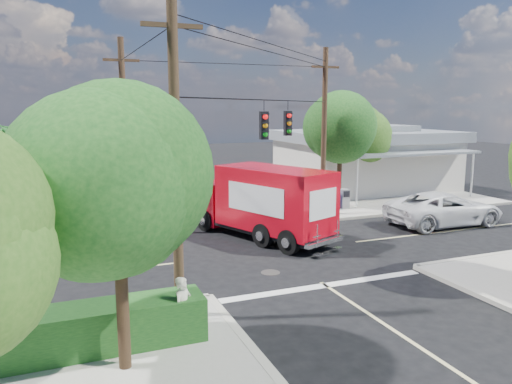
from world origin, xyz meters
TOP-DOWN VIEW (x-y plane):
  - ground at (0.00, 0.00)m, footprint 120.00×120.00m
  - sidewalk_ne at (10.88, 10.88)m, footprint 14.12×14.12m
  - sidewalk_nw at (-10.88, 10.88)m, footprint 14.12×14.12m
  - road_markings at (0.00, -1.47)m, footprint 32.00×32.00m
  - building_ne at (12.50, 11.97)m, footprint 11.80×10.20m
  - radio_tower at (0.50, 20.00)m, footprint 0.80×0.80m
  - tree_sw_front at (-6.99, -7.54)m, footprint 3.88×3.78m
  - tree_ne_front at (7.21, 6.76)m, footprint 4.21×4.14m
  - tree_ne_back at (9.81, 8.96)m, footprint 3.77×3.66m
  - palm_nw_front at (-7.50, 7.50)m, footprint 3.01×3.08m
  - palm_nw_back at (-9.50, 9.00)m, footprint 3.01×3.08m
  - utility_poles at (-1.58, 1.60)m, footprint 12.00×10.68m
  - picket_fence at (-7.80, -5.60)m, footprint 5.94×0.06m
  - hedge_sw at (-8.00, -6.40)m, footprint 6.20×1.20m
  - vending_boxes at (6.50, 6.20)m, footprint 1.90×0.50m
  - delivery_truck at (0.44, 2.21)m, footprint 4.90×7.85m
  - parked_car at (9.96, 1.14)m, footprint 6.11×2.92m
  - pedestrian at (-5.46, -6.76)m, footprint 0.72×0.70m

SIDE VIEW (x-z plane):
  - ground at x=0.00m, z-range 0.00..0.00m
  - road_markings at x=0.00m, z-range 0.00..0.01m
  - sidewalk_ne at x=10.88m, z-range 0.00..0.14m
  - sidewalk_nw at x=-10.88m, z-range 0.00..0.14m
  - picket_fence at x=-7.80m, z-range 0.18..1.18m
  - hedge_sw at x=-8.00m, z-range 0.14..1.24m
  - vending_boxes at x=6.50m, z-range 0.14..1.24m
  - parked_car at x=9.96m, z-range 0.00..1.68m
  - pedestrian at x=-5.46m, z-range 0.14..1.81m
  - delivery_truck at x=0.44m, z-range 0.03..3.31m
  - building_ne at x=12.50m, z-range 0.07..4.57m
  - tree_ne_back at x=9.81m, z-range 1.27..7.10m
  - tree_sw_front at x=-6.99m, z-range 1.32..7.35m
  - palm_nw_back at x=-9.50m, z-range 2.08..7.27m
  - utility_poles at x=-1.58m, z-range 0.17..9.17m
  - tree_ne_front at x=7.21m, z-range 1.44..8.09m
  - palm_nw_front at x=-7.50m, z-range 2.25..7.84m
  - radio_tower at x=0.50m, z-range -2.86..14.14m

